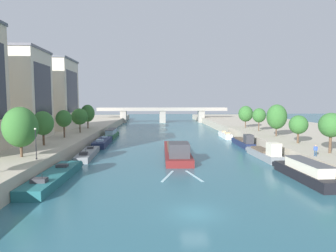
% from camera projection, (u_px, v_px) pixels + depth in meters
% --- Properties ---
extents(ground_plane, '(400.00, 400.00, 0.00)m').
position_uv_depth(ground_plane, '(195.00, 213.00, 26.10)').
color(ground_plane, '#2D6070').
extents(quay_left, '(36.00, 170.00, 2.45)m').
position_uv_depth(quay_left, '(37.00, 134.00, 79.03)').
color(quay_left, '#B2A893').
rests_on(quay_left, ground).
extents(quay_right, '(36.00, 170.00, 2.45)m').
position_uv_depth(quay_right, '(293.00, 132.00, 82.40)').
color(quay_right, '#B2A893').
rests_on(quay_right, ground).
extents(barge_midriver, '(5.00, 22.71, 3.46)m').
position_uv_depth(barge_midriver, '(177.00, 151.00, 52.94)').
color(barge_midriver, maroon).
rests_on(barge_midriver, ground).
extents(wake_behind_barge, '(5.60, 5.95, 0.03)m').
position_uv_depth(wake_behind_barge, '(181.00, 176.00, 39.05)').
color(wake_behind_barge, '#A0CCD6').
rests_on(wake_behind_barge, ground).
extents(moored_boat_left_upstream, '(3.44, 15.89, 2.26)m').
position_uv_depth(moored_boat_left_upstream, '(54.00, 177.00, 36.39)').
color(moored_boat_left_upstream, '#23666B').
rests_on(moored_boat_left_upstream, ground).
extents(moored_boat_left_midway, '(2.92, 13.42, 2.18)m').
position_uv_depth(moored_boat_left_midway, '(88.00, 154.00, 52.45)').
color(moored_boat_left_midway, gray).
rests_on(moored_boat_left_midway, ground).
extents(moored_boat_left_lone, '(2.89, 13.79, 2.43)m').
position_uv_depth(moored_boat_left_lone, '(103.00, 142.00, 66.76)').
color(moored_boat_left_lone, '#1E284C').
rests_on(moored_boat_left_lone, ground).
extents(moored_boat_left_end, '(2.65, 13.25, 2.45)m').
position_uv_depth(moored_boat_left_end, '(112.00, 134.00, 80.42)').
color(moored_boat_left_end, '#235633').
rests_on(moored_boat_left_end, ground).
extents(moored_boat_right_lone, '(3.11, 13.02, 2.66)m').
position_uv_depth(moored_boat_right_lone, '(305.00, 172.00, 36.99)').
color(moored_boat_right_lone, black).
rests_on(moored_boat_right_lone, ground).
extents(moored_boat_right_downstream, '(2.73, 12.25, 3.36)m').
position_uv_depth(moored_boat_right_downstream, '(265.00, 153.00, 50.79)').
color(moored_boat_right_downstream, gray).
rests_on(moored_boat_right_downstream, ground).
extents(moored_boat_right_far, '(2.41, 12.66, 3.12)m').
position_uv_depth(moored_boat_right_far, '(243.00, 142.00, 64.58)').
color(moored_boat_right_far, '#1E284C').
rests_on(moored_boat_right_far, ground).
extents(moored_boat_right_second, '(2.15, 10.23, 2.45)m').
position_uv_depth(moored_boat_right_second, '(225.00, 135.00, 79.78)').
color(moored_boat_right_second, silver).
rests_on(moored_boat_right_second, ground).
extents(tree_left_end_of_row, '(4.67, 4.67, 7.05)m').
position_uv_depth(tree_left_end_of_row, '(20.00, 127.00, 39.52)').
color(tree_left_end_of_row, brown).
rests_on(tree_left_end_of_row, quay_left).
extents(tree_left_far, '(3.65, 3.65, 6.07)m').
position_uv_depth(tree_left_far, '(43.00, 123.00, 50.00)').
color(tree_left_far, brown).
rests_on(tree_left_far, quay_left).
extents(tree_left_distant, '(3.32, 3.32, 5.91)m').
position_uv_depth(tree_left_distant, '(64.00, 119.00, 60.70)').
color(tree_left_distant, brown).
rests_on(tree_left_distant, quay_left).
extents(tree_left_third, '(4.00, 4.00, 5.99)m').
position_uv_depth(tree_left_third, '(80.00, 117.00, 70.40)').
color(tree_left_third, brown).
rests_on(tree_left_third, quay_left).
extents(tree_left_second, '(3.91, 3.91, 6.79)m').
position_uv_depth(tree_left_second, '(88.00, 113.00, 81.49)').
color(tree_left_second, brown).
rests_on(tree_left_second, quay_left).
extents(tree_right_third, '(3.55, 3.55, 6.09)m').
position_uv_depth(tree_right_third, '(331.00, 125.00, 42.56)').
color(tree_right_third, brown).
rests_on(tree_right_third, quay_right).
extents(tree_right_by_lamp, '(3.37, 3.37, 5.20)m').
position_uv_depth(tree_right_by_lamp, '(298.00, 125.00, 52.59)').
color(tree_right_by_lamp, brown).
rests_on(tree_right_by_lamp, quay_right).
extents(tree_right_past_mid, '(4.34, 4.34, 7.08)m').
position_uv_depth(tree_right_past_mid, '(277.00, 117.00, 62.93)').
color(tree_right_past_mid, brown).
rests_on(tree_right_past_mid, quay_right).
extents(tree_right_distant, '(3.45, 3.45, 5.96)m').
position_uv_depth(tree_right_distant, '(259.00, 115.00, 74.03)').
color(tree_right_distant, brown).
rests_on(tree_right_distant, quay_right).
extents(tree_right_end_of_row, '(4.21, 4.21, 6.39)m').
position_uv_depth(tree_right_end_of_row, '(246.00, 114.00, 83.63)').
color(tree_right_end_of_row, brown).
rests_on(tree_right_end_of_row, quay_right).
extents(lamppost_left_bank, '(0.28, 0.28, 4.27)m').
position_uv_depth(lamppost_left_bank, '(36.00, 142.00, 38.03)').
color(lamppost_left_bank, black).
rests_on(lamppost_left_bank, quay_left).
extents(building_left_tall, '(13.63, 11.55, 18.83)m').
position_uv_depth(building_left_tall, '(12.00, 93.00, 59.89)').
color(building_left_tall, beige).
rests_on(building_left_tall, quay_left).
extents(building_left_far_end, '(15.27, 13.17, 19.35)m').
position_uv_depth(building_left_far_end, '(45.00, 94.00, 78.32)').
color(building_left_far_end, beige).
rests_on(building_left_far_end, quay_left).
extents(bridge_far, '(60.72, 4.40, 7.15)m').
position_uv_depth(bridge_far, '(162.00, 113.00, 133.95)').
color(bridge_far, '#9E998E').
rests_on(bridge_far, ground).
extents(person_on_quay, '(0.41, 0.39, 1.63)m').
position_uv_depth(person_on_quay, '(316.00, 150.00, 40.37)').
color(person_on_quay, navy).
rests_on(person_on_quay, quay_right).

